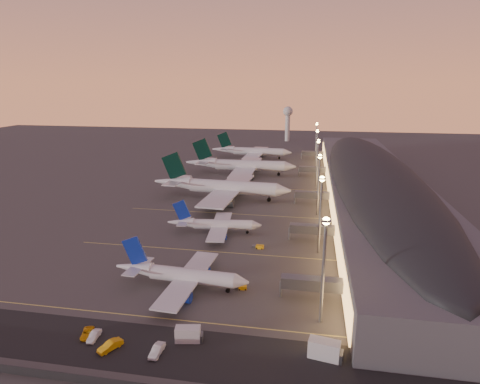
# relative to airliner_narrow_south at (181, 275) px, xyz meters

# --- Properties ---
(ground) EXTENTS (700.00, 700.00, 0.00)m
(ground) POSITION_rel_airliner_narrow_south_xyz_m (1.26, 29.55, -3.53)
(ground) COLOR #484542
(airliner_narrow_south) EXTENTS (38.27, 34.22, 13.67)m
(airliner_narrow_south) POSITION_rel_airliner_narrow_south_xyz_m (0.00, 0.00, 0.00)
(airliner_narrow_south) COLOR silver
(airliner_narrow_south) RESTS_ON ground
(airliner_narrow_north) EXTENTS (35.15, 31.57, 12.55)m
(airliner_narrow_north) POSITION_rel_airliner_narrow_south_xyz_m (-0.48, 41.55, -0.29)
(airliner_narrow_north) COLOR silver
(airliner_narrow_north) RESTS_ON ground
(airliner_wide_near) EXTENTS (68.16, 62.19, 21.81)m
(airliner_wide_near) POSITION_rel_airliner_narrow_south_xyz_m (-8.34, 87.21, 2.08)
(airliner_wide_near) COLOR silver
(airliner_wide_near) RESTS_ON ground
(airliner_wide_mid) EXTENTS (67.42, 61.18, 21.63)m
(airliner_wide_mid) POSITION_rel_airliner_narrow_south_xyz_m (-8.12, 140.31, 2.03)
(airliner_wide_mid) COLOR silver
(airliner_wide_mid) RESTS_ON ground
(airliner_wide_far) EXTENTS (59.31, 53.95, 19.00)m
(airliner_wide_far) POSITION_rel_airliner_narrow_south_xyz_m (-9.34, 195.47, 1.36)
(airliner_wide_far) COLOR silver
(airliner_wide_far) RESTS_ON ground
(terminal_building) EXTENTS (56.35, 255.00, 17.46)m
(terminal_building) POSITION_rel_airliner_narrow_south_xyz_m (63.10, 102.02, 5.25)
(terminal_building) COLOR #525257
(terminal_building) RESTS_ON ground
(light_masts) EXTENTS (2.20, 217.20, 25.90)m
(light_masts) POSITION_rel_airliner_narrow_south_xyz_m (37.26, 94.55, 14.02)
(light_masts) COLOR slate
(light_masts) RESTS_ON ground
(radar_tower) EXTENTS (9.00, 9.00, 32.50)m
(radar_tower) POSITION_rel_airliner_narrow_south_xyz_m (11.26, 289.55, 18.34)
(radar_tower) COLOR silver
(radar_tower) RESTS_ON ground
(service_lane) EXTENTS (260.00, 16.00, 0.01)m
(service_lane) POSITION_rel_airliner_narrow_south_xyz_m (1.26, -26.45, -3.53)
(service_lane) COLOR black
(service_lane) RESTS_ON ground
(lane_markings) EXTENTS (90.00, 180.36, 0.00)m
(lane_markings) POSITION_rel_airliner_narrow_south_xyz_m (1.26, 69.55, -3.53)
(lane_markings) COLOR #D8C659
(lane_markings) RESTS_ON ground
(baggage_tug_a) EXTENTS (3.54, 1.82, 1.01)m
(baggage_tug_a) POSITION_rel_airliner_narrow_south_xyz_m (16.38, 1.51, -3.07)
(baggage_tug_a) COLOR #E79F0D
(baggage_tug_a) RESTS_ON ground
(baggage_tug_b) EXTENTS (3.36, 2.58, 0.94)m
(baggage_tug_b) POSITION_rel_airliner_narrow_south_xyz_m (34.82, 8.42, -3.10)
(baggage_tug_b) COLOR #E79F0D
(baggage_tug_b) RESTS_ON ground
(baggage_tug_c) EXTENTS (4.00, 1.99, 1.15)m
(baggage_tug_c) POSITION_rel_airliner_narrow_south_xyz_m (17.42, 29.84, -3.01)
(baggage_tug_c) COLOR #E79F0D
(baggage_tug_c) RESTS_ON ground
(catering_truck_a) EXTENTS (6.22, 3.21, 3.33)m
(catering_truck_a) POSITION_rel_airliner_narrow_south_xyz_m (9.22, -22.59, -1.98)
(catering_truck_a) COLOR silver
(catering_truck_a) RESTS_ON ground
(catering_truck_b) EXTENTS (7.28, 3.85, 3.89)m
(catering_truck_b) POSITION_rel_airliner_narrow_south_xyz_m (38.11, -23.19, -1.72)
(catering_truck_b) COLOR silver
(catering_truck_b) RESTS_ON ground
(service_van_a) EXTENTS (1.97, 4.73, 1.52)m
(service_van_a) POSITION_rel_airliner_narrow_south_xyz_m (-11.49, -25.53, -2.77)
(service_van_a) COLOR silver
(service_van_a) RESTS_ON ground
(service_van_b) EXTENTS (3.68, 5.45, 1.39)m
(service_van_b) POSITION_rel_airliner_narrow_south_xyz_m (-13.50, -24.87, -2.84)
(service_van_b) COLOR #E79F0D
(service_van_b) RESTS_ON ground
(service_van_c) EXTENTS (2.02, 5.27, 1.71)m
(service_van_c) POSITION_rel_airliner_narrow_south_xyz_m (3.90, -27.94, -2.68)
(service_van_c) COLOR silver
(service_van_c) RESTS_ON ground
(service_van_d) EXTENTS (4.35, 5.66, 1.79)m
(service_van_d) POSITION_rel_airliner_narrow_south_xyz_m (-6.28, -28.26, -2.64)
(service_van_d) COLOR #E79F0D
(service_van_d) RESTS_ON ground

